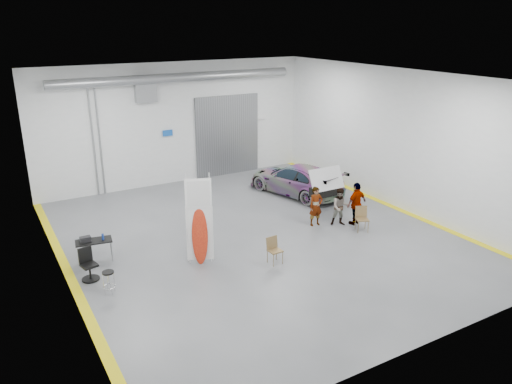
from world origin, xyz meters
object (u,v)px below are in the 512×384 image
office_chair (89,266)px  folding_chair_far (362,224)px  work_table (92,241)px  sedan_car (296,179)px  person_b (341,207)px  person_a (316,206)px  folding_chair_near (275,255)px  surfboard_display (203,227)px  person_c (356,203)px  shop_stool (109,283)px

office_chair → folding_chair_far: bearing=-20.0°
folding_chair_far → office_chair: (-10.14, 1.39, 0.16)m
work_table → office_chair: (-0.39, -1.24, -0.29)m
sedan_car → person_b: 4.13m
person_a → office_chair: bearing=-173.9°
folding_chair_near → surfboard_display: bearing=145.7°
person_c → office_chair: bearing=-12.1°
shop_stool → sedan_car: bearing=25.5°
person_b → person_c: size_ratio=0.88×
person_c → folding_chair_far: person_c is taller
work_table → person_a: bearing=-8.2°
folding_chair_near → work_table: (-5.33, 3.26, 0.47)m
person_b → work_table: (-9.40, 1.72, -0.02)m
sedan_car → person_c: 4.33m
person_b → folding_chair_far: size_ratio=1.59×
office_chair → work_table: bearing=60.3°
person_a → shop_stool: bearing=-166.0°
person_b → work_table: person_b is taller
folding_chair_near → office_chair: (-5.72, 2.02, 0.18)m
surfboard_display → work_table: bearing=172.6°
work_table → office_chair: 1.33m
office_chair → surfboard_display: bearing=-23.8°
work_table → office_chair: size_ratio=1.21×
person_a → folding_chair_near: bearing=-141.6°
folding_chair_far → surfboard_display: bearing=-160.5°
surfboard_display → person_c: bearing=24.2°
person_a → surfboard_display: 5.35m
person_c → folding_chair_near: (-4.68, -1.30, -0.60)m
office_chair → folding_chair_near: bearing=-31.7°
shop_stool → work_table: work_table is taller
sedan_car → office_chair: size_ratio=4.66×
person_b → folding_chair_near: person_b is taller
shop_stool → work_table: 2.47m
person_b → surfboard_display: (-6.14, -0.27, 0.52)m
person_c → shop_stool: 10.11m
person_c → folding_chair_near: person_c is taller
person_b → folding_chair_near: (-4.07, -1.54, -0.49)m
surfboard_display → person_b: bearing=26.5°
person_c → office_chair: 10.44m
person_c → office_chair: size_ratio=1.68×
surfboard_display → work_table: 3.86m
surfboard_display → shop_stool: (-3.33, -0.45, -0.93)m
surfboard_display → shop_stool: 3.49m
person_b → person_a: bearing=177.5°
sedan_car → surfboard_display: size_ratio=1.54×
surfboard_display → folding_chair_near: 2.63m
surfboard_display → person_a: bearing=32.1°
folding_chair_far → work_table: size_ratio=0.76×
person_a → shop_stool: (-8.60, -1.21, -0.45)m
folding_chair_near → shop_stool: folding_chair_near is taller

